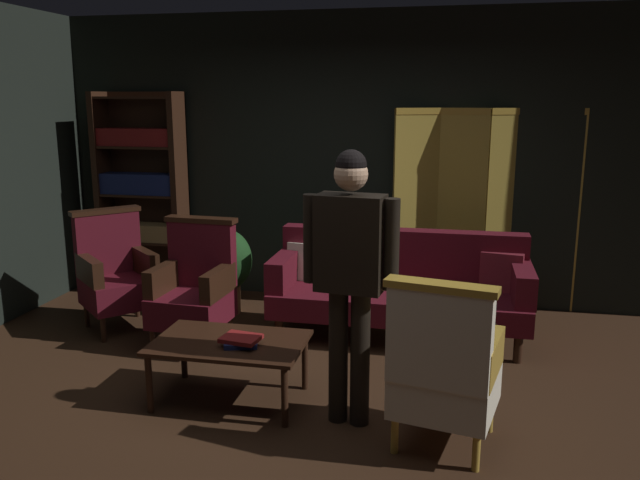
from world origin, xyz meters
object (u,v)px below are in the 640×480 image
(armchair_wing_left, at_px, (116,273))
(armchair_gilt_accent, at_px, (444,369))
(coffee_table, at_px, (229,348))
(book_red_leather, at_px, (241,338))
(potted_plant, at_px, (225,265))
(velvet_couch, at_px, (400,284))
(armchair_wing_right, at_px, (195,288))
(standing_figure, at_px, (350,264))
(bookshelf, at_px, (142,190))
(book_navy_cloth, at_px, (241,343))
(folding_screen, at_px, (484,207))

(armchair_wing_left, bearing_deg, armchair_gilt_accent, -27.10)
(coffee_table, bearing_deg, book_red_leather, -26.94)
(potted_plant, bearing_deg, armchair_gilt_accent, -44.53)
(velvet_couch, relative_size, book_red_leather, 8.81)
(armchair_wing_right, relative_size, standing_figure, 0.61)
(armchair_wing_left, distance_m, standing_figure, 2.66)
(bookshelf, relative_size, coffee_table, 2.05)
(velvet_couch, xyz_separation_m, book_navy_cloth, (-0.89, -1.51, -0.01))
(bookshelf, relative_size, potted_plant, 2.54)
(armchair_wing_left, bearing_deg, bookshelf, 103.31)
(standing_figure, bearing_deg, bookshelf, 137.46)
(velvet_couch, xyz_separation_m, armchair_wing_left, (-2.45, -0.31, 0.04))
(velvet_couch, relative_size, armchair_wing_right, 2.04)
(standing_figure, bearing_deg, armchair_wing_right, 145.09)
(potted_plant, distance_m, book_navy_cloth, 1.92)
(armchair_gilt_accent, bearing_deg, coffee_table, 167.28)
(velvet_couch, height_order, book_red_leather, velvet_couch)
(armchair_wing_right, bearing_deg, armchair_wing_left, 162.47)
(bookshelf, distance_m, coffee_table, 2.87)
(standing_figure, bearing_deg, velvet_couch, 83.83)
(velvet_couch, distance_m, armchair_gilt_accent, 1.82)
(potted_plant, bearing_deg, bookshelf, 154.85)
(bookshelf, bearing_deg, armchair_wing_left, -76.69)
(folding_screen, height_order, armchair_wing_right, folding_screen)
(coffee_table, distance_m, standing_figure, 1.06)
(coffee_table, bearing_deg, folding_screen, 54.38)
(armchair_wing_left, height_order, standing_figure, standing_figure)
(folding_screen, bearing_deg, velvet_couch, -127.64)
(armchair_gilt_accent, bearing_deg, armchair_wing_right, 149.27)
(book_navy_cloth, bearing_deg, folding_screen, 56.60)
(velvet_couch, relative_size, armchair_wing_left, 2.04)
(potted_plant, distance_m, book_red_leather, 1.92)
(coffee_table, bearing_deg, armchair_wing_right, 124.72)
(coffee_table, height_order, potted_plant, potted_plant)
(velvet_couch, xyz_separation_m, armchair_gilt_accent, (0.41, -1.77, 0.04))
(bookshelf, height_order, armchair_gilt_accent, bookshelf)
(velvet_couch, bearing_deg, standing_figure, -96.17)
(folding_screen, height_order, book_navy_cloth, folding_screen)
(armchair_wing_right, xyz_separation_m, book_navy_cloth, (0.71, -0.93, -0.05))
(book_red_leather, bearing_deg, armchair_gilt_accent, -11.51)
(folding_screen, distance_m, armchair_wing_left, 3.42)
(folding_screen, distance_m, bookshelf, 3.41)
(armchair_gilt_accent, distance_m, armchair_wing_left, 3.21)
(velvet_couch, relative_size, standing_figure, 1.25)
(coffee_table, relative_size, standing_figure, 0.59)
(folding_screen, distance_m, potted_plant, 2.50)
(standing_figure, distance_m, potted_plant, 2.42)
(bookshelf, bearing_deg, velvet_couch, -15.39)
(armchair_wing_left, relative_size, book_navy_cloth, 4.95)
(bookshelf, xyz_separation_m, book_navy_cloth, (1.81, -2.25, -0.63))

